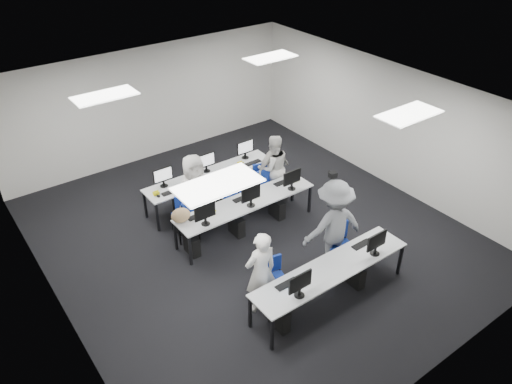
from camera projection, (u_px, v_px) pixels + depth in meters
room at (251, 174)px, 9.95m from camera, size 9.00×9.02×3.00m
ceiling_panels at (251, 104)px, 9.15m from camera, size 5.20×4.60×0.02m
desk_front at (331, 270)px, 8.76m from camera, size 3.20×0.70×0.73m
desk_mid at (246, 204)px, 10.52m from camera, size 3.20×0.70×0.73m
desk_back at (211, 176)px, 11.47m from camera, size 3.20×0.70×0.73m
equipment_front at (323, 289)px, 8.82m from camera, size 2.51×0.41×1.19m
equipment_mid at (239, 220)px, 10.59m from camera, size 2.91×0.41×1.19m
equipment_back at (218, 185)px, 11.76m from camera, size 2.91×0.41×1.19m
chair_0 at (275, 287)px, 9.00m from camera, size 0.49×0.52×0.83m
chair_1 at (341, 255)px, 9.69m from camera, size 0.56×0.59×0.95m
chair_2 at (188, 225)px, 10.53m from camera, size 0.59×0.62×0.92m
chair_3 at (235, 203)px, 11.25m from camera, size 0.52×0.55×0.92m
chair_4 at (264, 191)px, 11.66m from camera, size 0.58×0.61×0.93m
chair_5 at (185, 220)px, 10.72m from camera, size 0.49×0.52×0.85m
chair_6 at (228, 198)px, 11.38m from camera, size 0.63×0.65×0.97m
chair_7 at (259, 188)px, 11.80m from camera, size 0.49×0.53×0.86m
handbag at (181, 215)px, 9.80m from camera, size 0.43×0.33×0.32m
student_0 at (261, 272)px, 8.50m from camera, size 0.63×0.45×1.64m
student_1 at (273, 167)px, 11.58m from camera, size 0.91×0.79×1.60m
student_2 at (195, 192)px, 10.55m from camera, size 0.89×0.62×1.73m
student_3 at (273, 169)px, 11.57m from camera, size 0.92×0.43×1.54m
photographer at (333, 225)px, 9.43m from camera, size 1.34×0.95×1.89m
dslr_camera at (333, 175)px, 9.03m from camera, size 0.18×0.21×0.10m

